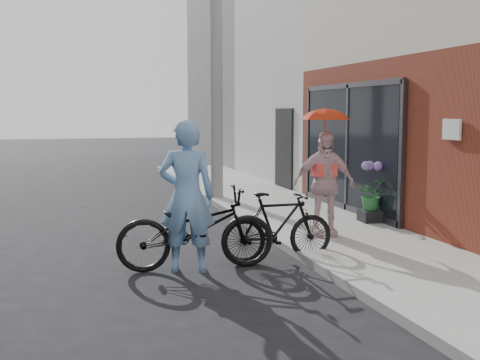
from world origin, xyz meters
name	(u,v)px	position (x,y,z in m)	size (l,w,h in m)	color
ground	(246,272)	(0.00, 0.00, 0.00)	(80.00, 80.00, 0.00)	black
sidewalk	(330,230)	(2.10, 2.00, 0.06)	(2.20, 24.00, 0.12)	gray
curb	(266,234)	(0.94, 2.00, 0.06)	(0.12, 24.00, 0.12)	#9E9E99
plaster_building	(390,63)	(7.20, 9.00, 3.50)	(8.00, 6.00, 7.00)	silver
east_building_far	(302,76)	(7.20, 16.00, 3.50)	(8.00, 8.00, 7.00)	slate
utility_pole	(216,47)	(1.10, 6.00, 3.50)	(0.28, 0.28, 7.00)	#9E9E99
officer	(187,196)	(-0.72, 0.25, 0.99)	(0.72, 0.47, 1.98)	#75A3D1
bike_left	(196,229)	(-0.59, 0.33, 0.55)	(0.72, 2.08, 1.09)	black
bike_right	(278,226)	(0.60, 0.45, 0.49)	(0.46, 1.62, 0.97)	black
kimono_woman	(324,184)	(1.68, 1.35, 0.95)	(0.97, 0.40, 1.65)	beige
parasol	(325,111)	(1.68, 1.35, 2.09)	(0.72, 0.72, 0.63)	#E8451B
planter	(371,216)	(3.00, 2.21, 0.22)	(0.39, 0.39, 0.21)	black
potted_plant	(372,194)	(3.00, 2.21, 0.61)	(0.51, 0.44, 0.57)	#2E7438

